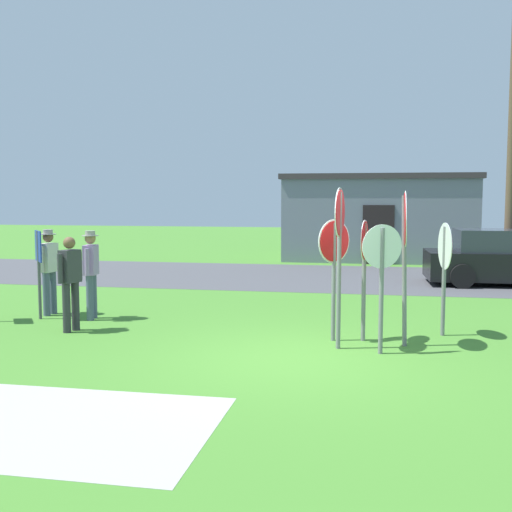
{
  "coord_description": "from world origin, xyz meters",
  "views": [
    {
      "loc": [
        1.17,
        -9.06,
        2.39
      ],
      "look_at": [
        -1.01,
        2.34,
        1.3
      ],
      "focal_mm": 44.24,
      "sensor_mm": 36.0,
      "label": 1
    }
  ],
  "objects": [
    {
      "name": "building_background",
      "position": [
        1.23,
        16.11,
        1.62
      ],
      "size": [
        7.17,
        5.07,
        3.23
      ],
      "color": "slate",
      "rests_on": "ground"
    },
    {
      "name": "person_in_dark_shirt",
      "position": [
        -4.28,
        2.3,
        0.98
      ],
      "size": [
        0.31,
        0.56,
        1.74
      ],
      "color": "#4C5670",
      "rests_on": "ground"
    },
    {
      "name": "parked_car_on_street",
      "position": [
        4.63,
        8.96,
        0.69
      ],
      "size": [
        4.37,
        2.16,
        1.51
      ],
      "color": "black",
      "rests_on": "ground"
    },
    {
      "name": "stop_sign_low_front",
      "position": [
        0.49,
        1.34,
        1.38
      ],
      "size": [
        0.47,
        0.57,
        2.03
      ],
      "color": "slate",
      "rests_on": "ground"
    },
    {
      "name": "info_panel_middle",
      "position": [
        -5.29,
        2.13,
        1.2
      ],
      "size": [
        0.4,
        0.48,
        1.74
      ],
      "color": "#4C4C51",
      "rests_on": "ground"
    },
    {
      "name": "stop_sign_rear_left",
      "position": [
        2.33,
        2.09,
        1.33
      ],
      "size": [
        0.16,
        0.79,
        1.95
      ],
      "color": "slate",
      "rests_on": "ground"
    },
    {
      "name": "stop_sign_nearest",
      "position": [
        1.26,
        0.59,
        1.33
      ],
      "size": [
        0.59,
        0.33,
        1.98
      ],
      "color": "slate",
      "rests_on": "ground"
    },
    {
      "name": "stop_sign_leaning_left",
      "position": [
        0.61,
        0.8,
        1.74
      ],
      "size": [
        0.12,
        0.78,
        2.54
      ],
      "color": "slate",
      "rests_on": "ground"
    },
    {
      "name": "person_near_signs",
      "position": [
        -4.14,
        1.18,
        0.95
      ],
      "size": [
        0.31,
        0.55,
        1.69
      ],
      "color": "#2D2D33",
      "rests_on": "ground"
    },
    {
      "name": "stop_sign_far_back",
      "position": [
        1.62,
        1.17,
        1.73
      ],
      "size": [
        0.13,
        0.89,
        2.49
      ],
      "color": "slate",
      "rests_on": "ground"
    },
    {
      "name": "stop_sign_tallest",
      "position": [
        0.98,
        1.43,
        1.36
      ],
      "size": [
        0.12,
        0.67,
        2.02
      ],
      "color": "slate",
      "rests_on": "ground"
    },
    {
      "name": "street_asphalt",
      "position": [
        0.0,
        9.68,
        0.0
      ],
      "size": [
        60.0,
        6.4,
        0.01
      ],
      "primitive_type": "cube",
      "color": "#4C4C51",
      "rests_on": "ground"
    },
    {
      "name": "person_on_left",
      "position": [
        -5.32,
        2.58,
        0.98
      ],
      "size": [
        0.31,
        0.57,
        1.74
      ],
      "color": "#4C5670",
      "rests_on": "ground"
    },
    {
      "name": "ground_plane",
      "position": [
        0.0,
        0.0,
        0.0
      ],
      "size": [
        80.0,
        80.0,
        0.0
      ],
      "primitive_type": "plane",
      "color": "#47842D"
    },
    {
      "name": "concrete_path",
      "position": [
        -2.03,
        -3.14,
        0.0
      ],
      "size": [
        3.2,
        2.4,
        0.01
      ],
      "primitive_type": "cube",
      "color": "#ADAAA3",
      "rests_on": "ground"
    }
  ]
}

